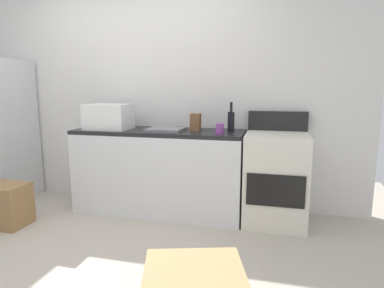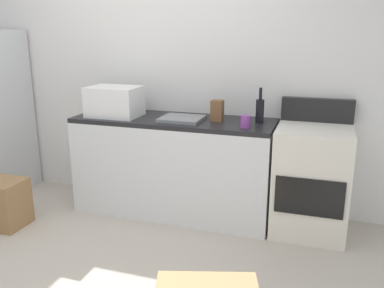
{
  "view_description": "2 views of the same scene",
  "coord_description": "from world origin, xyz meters",
  "px_view_note": "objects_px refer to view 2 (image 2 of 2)",
  "views": [
    {
      "loc": [
        1.48,
        -2.03,
        1.33
      ],
      "look_at": [
        0.75,
        0.86,
        0.82
      ],
      "focal_mm": 30.33,
      "sensor_mm": 36.0,
      "label": 1
    },
    {
      "loc": [
        1.57,
        -2.18,
        1.67
      ],
      "look_at": [
        0.58,
        0.86,
        0.77
      ],
      "focal_mm": 38.58,
      "sensor_mm": 36.0,
      "label": 2
    }
  ],
  "objects_px": {
    "coffee_mug": "(245,121)",
    "microwave": "(115,101)",
    "cardboard_box_large": "(2,203)",
    "wine_bottle": "(260,110)",
    "knife_block": "(217,110)",
    "stove_oven": "(311,178)"
  },
  "relations": [
    {
      "from": "stove_oven",
      "to": "cardboard_box_large",
      "type": "distance_m",
      "value": 2.67
    },
    {
      "from": "wine_bottle",
      "to": "cardboard_box_large",
      "type": "distance_m",
      "value": 2.37
    },
    {
      "from": "wine_bottle",
      "to": "coffee_mug",
      "type": "xyz_separation_m",
      "value": [
        -0.08,
        -0.21,
        -0.06
      ]
    },
    {
      "from": "microwave",
      "to": "cardboard_box_large",
      "type": "xyz_separation_m",
      "value": [
        -0.79,
        -0.66,
        -0.83
      ]
    },
    {
      "from": "coffee_mug",
      "to": "knife_block",
      "type": "height_order",
      "value": "knife_block"
    },
    {
      "from": "stove_oven",
      "to": "coffee_mug",
      "type": "relative_size",
      "value": 11.0
    },
    {
      "from": "stove_oven",
      "to": "coffee_mug",
      "type": "height_order",
      "value": "stove_oven"
    },
    {
      "from": "microwave",
      "to": "wine_bottle",
      "type": "height_order",
      "value": "wine_bottle"
    },
    {
      "from": "microwave",
      "to": "knife_block",
      "type": "height_order",
      "value": "microwave"
    },
    {
      "from": "stove_oven",
      "to": "microwave",
      "type": "xyz_separation_m",
      "value": [
        -1.76,
        -0.07,
        0.57
      ]
    },
    {
      "from": "coffee_mug",
      "to": "stove_oven",
      "type": "bearing_deg",
      "value": 16.54
    },
    {
      "from": "wine_bottle",
      "to": "knife_block",
      "type": "relative_size",
      "value": 1.67
    },
    {
      "from": "stove_oven",
      "to": "cardboard_box_large",
      "type": "bearing_deg",
      "value": -163.9
    },
    {
      "from": "microwave",
      "to": "coffee_mug",
      "type": "height_order",
      "value": "microwave"
    },
    {
      "from": "coffee_mug",
      "to": "knife_block",
      "type": "relative_size",
      "value": 0.56
    },
    {
      "from": "stove_oven",
      "to": "coffee_mug",
      "type": "xyz_separation_m",
      "value": [
        -0.54,
        -0.16,
        0.48
      ]
    },
    {
      "from": "stove_oven",
      "to": "cardboard_box_large",
      "type": "relative_size",
      "value": 2.66
    },
    {
      "from": "wine_bottle",
      "to": "coffee_mug",
      "type": "height_order",
      "value": "wine_bottle"
    },
    {
      "from": "coffee_mug",
      "to": "microwave",
      "type": "bearing_deg",
      "value": 175.94
    },
    {
      "from": "cardboard_box_large",
      "to": "stove_oven",
      "type": "bearing_deg",
      "value": 16.1
    },
    {
      "from": "microwave",
      "to": "cardboard_box_large",
      "type": "bearing_deg",
      "value": -139.88
    },
    {
      "from": "microwave",
      "to": "wine_bottle",
      "type": "relative_size",
      "value": 1.53
    }
  ]
}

